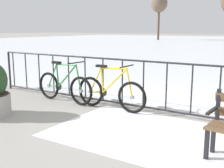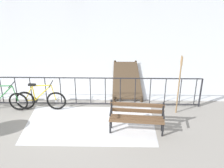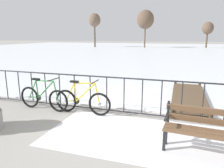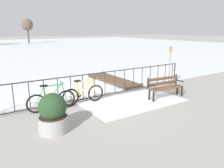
% 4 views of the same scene
% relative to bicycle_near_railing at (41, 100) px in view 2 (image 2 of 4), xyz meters
% --- Properties ---
extents(ground_plane, '(160.00, 160.00, 0.00)m').
position_rel_bicycle_near_railing_xyz_m(ground_plane, '(0.89, 0.29, -0.37)').
color(ground_plane, '#9E9991').
extents(snow_patch, '(3.97, 2.15, 0.01)m').
position_rel_bicycle_near_railing_xyz_m(snow_patch, '(1.74, -0.91, -0.36)').
color(snow_patch, white).
rests_on(snow_patch, ground).
extents(railing_fence, '(9.06, 0.06, 1.07)m').
position_rel_bicycle_near_railing_xyz_m(railing_fence, '(0.89, 0.29, 0.19)').
color(railing_fence, '#232328').
rests_on(railing_fence, ground).
extents(bicycle_near_railing, '(1.71, 0.52, 0.97)m').
position_rel_bicycle_near_railing_xyz_m(bicycle_near_railing, '(0.00, 0.00, 0.00)').
color(bicycle_near_railing, black).
rests_on(bicycle_near_railing, ground).
extents(bicycle_second, '(1.71, 0.52, 0.97)m').
position_rel_bicycle_near_railing_xyz_m(bicycle_second, '(-1.26, -0.05, 0.00)').
color(bicycle_second, black).
rests_on(bicycle_second, ground).
extents(park_bench, '(1.63, 0.61, 0.89)m').
position_rel_bicycle_near_railing_xyz_m(park_bench, '(3.15, -1.16, 0.14)').
color(park_bench, brown).
rests_on(park_bench, ground).
extents(oar_upright, '(0.04, 0.16, 1.98)m').
position_rel_bicycle_near_railing_xyz_m(oar_upright, '(4.53, -0.13, 0.77)').
color(oar_upright, '#937047').
rests_on(oar_upright, ground).
extents(wooden_dock, '(1.10, 3.75, 0.20)m').
position_rel_bicycle_near_railing_xyz_m(wooden_dock, '(2.95, 2.41, -0.25)').
color(wooden_dock, brown).
rests_on(wooden_dock, ground).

